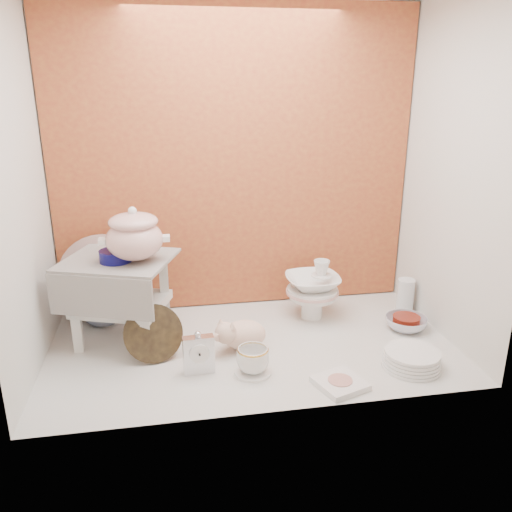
% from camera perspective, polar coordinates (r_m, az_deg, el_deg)
% --- Properties ---
extents(ground, '(1.80, 1.80, 0.00)m').
position_cam_1_polar(ground, '(2.36, -0.40, -9.90)').
color(ground, silver).
rests_on(ground, ground).
extents(niche_shell, '(1.86, 1.03, 1.53)m').
position_cam_1_polar(niche_shell, '(2.26, -1.24, 13.63)').
color(niche_shell, '#AE602B').
rests_on(niche_shell, ground).
extents(step_stool, '(0.56, 0.52, 0.40)m').
position_cam_1_polar(step_stool, '(2.40, -14.67, -4.78)').
color(step_stool, silver).
rests_on(step_stool, ground).
extents(soup_tureen, '(0.37, 0.37, 0.24)m').
position_cam_1_polar(soup_tureen, '(2.24, -13.35, 2.37)').
color(soup_tureen, white).
rests_on(soup_tureen, step_stool).
extents(cobalt_bowl, '(0.16, 0.16, 0.05)m').
position_cam_1_polar(cobalt_bowl, '(2.29, -15.31, 0.02)').
color(cobalt_bowl, '#0B0A4C').
rests_on(cobalt_bowl, step_stool).
extents(floral_platter, '(0.45, 0.15, 0.44)m').
position_cam_1_polar(floral_platter, '(2.61, -16.51, -2.51)').
color(floral_platter, silver).
rests_on(floral_platter, ground).
extents(blue_white_vase, '(0.31, 0.31, 0.25)m').
position_cam_1_polar(blue_white_vase, '(2.64, -16.69, -4.57)').
color(blue_white_vase, white).
rests_on(blue_white_vase, ground).
extents(lacquer_tray, '(0.27, 0.16, 0.24)m').
position_cam_1_polar(lacquer_tray, '(2.25, -11.30, -8.43)').
color(lacquer_tray, black).
rests_on(lacquer_tray, ground).
extents(mantel_clock, '(0.13, 0.05, 0.18)m').
position_cam_1_polar(mantel_clock, '(2.13, -6.37, -10.59)').
color(mantel_clock, silver).
rests_on(mantel_clock, ground).
extents(plush_pig, '(0.25, 0.17, 0.15)m').
position_cam_1_polar(plush_pig, '(2.30, -1.32, -8.65)').
color(plush_pig, beige).
rests_on(plush_pig, ground).
extents(teacup_saucer, '(0.16, 0.16, 0.01)m').
position_cam_1_polar(teacup_saucer, '(2.15, -0.35, -12.75)').
color(teacup_saucer, white).
rests_on(teacup_saucer, ground).
extents(gold_rim_teacup, '(0.17, 0.17, 0.11)m').
position_cam_1_polar(gold_rim_teacup, '(2.12, -0.35, -11.41)').
color(gold_rim_teacup, white).
rests_on(gold_rim_teacup, teacup_saucer).
extents(lattice_dish, '(0.22, 0.22, 0.02)m').
position_cam_1_polar(lattice_dish, '(2.10, 9.29, -13.73)').
color(lattice_dish, white).
rests_on(lattice_dish, ground).
extents(dinner_plate_stack, '(0.32, 0.32, 0.07)m').
position_cam_1_polar(dinner_plate_stack, '(2.27, 16.87, -10.87)').
color(dinner_plate_stack, white).
rests_on(dinner_plate_stack, ground).
extents(crystal_bowl, '(0.22, 0.22, 0.06)m').
position_cam_1_polar(crystal_bowl, '(2.59, 16.28, -7.17)').
color(crystal_bowl, silver).
rests_on(crystal_bowl, ground).
extents(clear_glass_vase, '(0.10, 0.10, 0.17)m').
position_cam_1_polar(clear_glass_vase, '(2.77, 16.21, -4.22)').
color(clear_glass_vase, silver).
rests_on(clear_glass_vase, ground).
extents(porcelain_tower, '(0.27, 0.27, 0.30)m').
position_cam_1_polar(porcelain_tower, '(2.58, 6.26, -3.66)').
color(porcelain_tower, white).
rests_on(porcelain_tower, ground).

